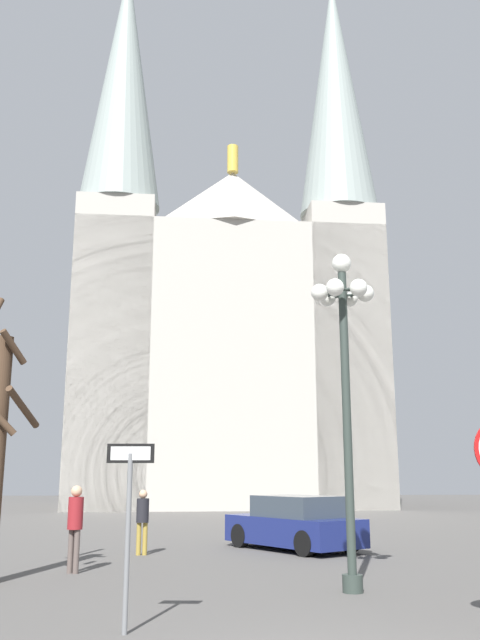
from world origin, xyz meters
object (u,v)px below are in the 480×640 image
object	(u,v)px
one_way_arrow_sign	(129,511)
pedestrian_walking	(75,519)
parked_car_near_navy	(294,524)
street_lamp	(345,353)
cathedral	(228,317)
pedestrian_standing	(143,515)

from	to	relation	value
one_way_arrow_sign	pedestrian_walking	distance (m)	5.85
one_way_arrow_sign	parked_car_near_navy	size ratio (longest dim) A/B	0.56
one_way_arrow_sign	street_lamp	world-z (taller)	street_lamp
street_lamp	parked_car_near_navy	world-z (taller)	street_lamp
cathedral	parked_car_near_navy	size ratio (longest dim) A/B	8.59
cathedral	parked_car_near_navy	bearing A→B (deg)	-88.11
cathedral	parked_car_near_navy	xyz separation A→B (m)	(0.79, -23.87, -11.37)
street_lamp	pedestrian_walking	world-z (taller)	street_lamp
cathedral	street_lamp	distance (m)	31.61
parked_car_near_navy	pedestrian_walking	distance (m)	6.67
parked_car_near_navy	pedestrian_walking	xyz separation A→B (m)	(-5.25, -4.09, 0.41)
pedestrian_standing	street_lamp	bearing A→B (deg)	-54.66
pedestrian_walking	pedestrian_standing	size ratio (longest dim) A/B	1.10
pedestrian_walking	pedestrian_standing	xyz separation A→B (m)	(1.18, 3.16, -0.11)
cathedral	one_way_arrow_sign	bearing A→B (deg)	-94.80
one_way_arrow_sign	parked_car_near_navy	xyz separation A→B (m)	(3.60, 9.69, -0.87)
street_lamp	pedestrian_walking	xyz separation A→B (m)	(-5.31, 2.67, -3.17)
pedestrian_walking	pedestrian_standing	distance (m)	3.37
cathedral	pedestrian_standing	bearing A→B (deg)	-97.55
cathedral	one_way_arrow_sign	world-z (taller)	cathedral
cathedral	one_way_arrow_sign	size ratio (longest dim) A/B	15.32
parked_car_near_navy	street_lamp	bearing A→B (deg)	-89.53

